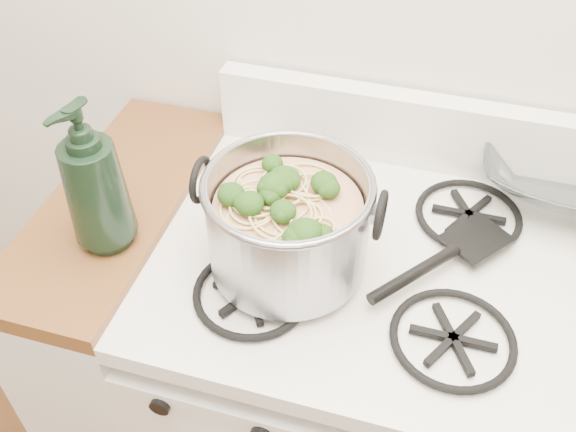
{
  "coord_description": "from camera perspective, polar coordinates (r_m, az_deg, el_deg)",
  "views": [
    {
      "loc": [
        0.09,
        0.46,
        1.76
      ],
      "look_at": [
        -0.13,
        1.19,
        1.03
      ],
      "focal_mm": 40.0,
      "sensor_mm": 36.0,
      "label": 1
    }
  ],
  "objects": [
    {
      "name": "spatula",
      "position": [
        1.21,
        16.49,
        -1.73
      ],
      "size": [
        0.42,
        0.42,
        0.02
      ],
      "primitive_type": null,
      "rotation": [
        0.0,
        0.0,
        -0.67
      ],
      "color": "black",
      "rests_on": "gas_range"
    },
    {
      "name": "bottle",
      "position": [
        1.13,
        -16.97,
        3.27
      ],
      "size": [
        0.14,
        0.14,
        0.29
      ],
      "primitive_type": "imported",
      "rotation": [
        0.0,
        0.0,
        -0.26
      ],
      "color": "black",
      "rests_on": "counter_left"
    },
    {
      "name": "gas_range",
      "position": [
        1.55,
        5.45,
        -15.33
      ],
      "size": [
        0.76,
        0.66,
        0.92
      ],
      "color": "white",
      "rests_on": "ground"
    },
    {
      "name": "counter_left",
      "position": [
        1.64,
        -12.18,
        -10.28
      ],
      "size": [
        0.25,
        0.65,
        0.92
      ],
      "color": "silver",
      "rests_on": "ground"
    },
    {
      "name": "stock_pot",
      "position": [
        1.07,
        -0.0,
        -0.76
      ],
      "size": [
        0.31,
        0.28,
        0.19
      ],
      "color": "#95969D",
      "rests_on": "gas_range"
    },
    {
      "name": "glass_bowl",
      "position": [
        1.38,
        22.9,
        3.06
      ],
      "size": [
        0.14,
        0.14,
        0.03
      ],
      "primitive_type": "imported",
      "rotation": [
        0.0,
        0.0,
        -0.14
      ],
      "color": "white",
      "rests_on": "gas_range"
    }
  ]
}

